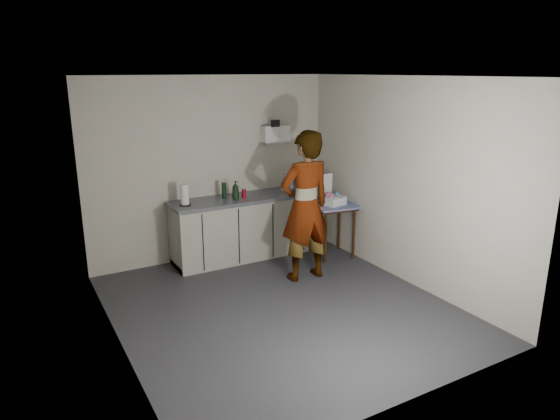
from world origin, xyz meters
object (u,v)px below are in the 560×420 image
standing_man (305,207)px  dark_bottle (224,190)px  soap_bottle (236,190)px  dish_rack (294,187)px  bakery_box (331,198)px  side_table (333,211)px  paper_towel (185,195)px  soda_can (244,194)px  kitchen_counter (247,228)px

standing_man → dark_bottle: standing_man is taller
soap_bottle → dish_rack: (0.97, 0.03, -0.07)m
standing_man → bakery_box: bearing=-147.2°
side_table → soap_bottle: soap_bottle is taller
standing_man → paper_towel: bearing=-41.0°
standing_man → dark_bottle: size_ratio=8.56×
side_table → standing_man: 0.98m
soda_can → kitchen_counter: bearing=36.3°
dark_bottle → paper_towel: paper_towel is taller
side_table → standing_man: (-0.80, -0.49, 0.29)m
dark_bottle → paper_towel: bearing=-172.2°
side_table → paper_towel: size_ratio=2.76×
kitchen_counter → side_table: size_ratio=2.83×
side_table → dark_bottle: bearing=163.7°
paper_towel → bakery_box: bearing=-15.8°
standing_man → dark_bottle: 1.31m
soda_can → bakery_box: bakery_box is taller
soap_bottle → soda_can: soap_bottle is taller
paper_towel → bakery_box: 2.08m
soap_bottle → dark_bottle: soap_bottle is taller
soda_can → paper_towel: 0.87m
standing_man → side_table: bearing=-148.6°
standing_man → soda_can: size_ratio=16.21×
standing_man → dish_rack: (0.47, 1.05, -0.01)m
kitchen_counter → soap_bottle: soap_bottle is taller
bakery_box → side_table: bearing=-23.3°
paper_towel → bakery_box: size_ratio=0.69×
standing_man → bakery_box: 0.92m
kitchen_counter → standing_man: bearing=-74.5°
side_table → paper_towel: (-2.03, 0.57, 0.36)m
side_table → bakery_box: size_ratio=1.90×
dark_bottle → bakery_box: size_ratio=0.55×
dark_bottle → dish_rack: size_ratio=0.64×
soda_can → dish_rack: dish_rack is taller
soap_bottle → bakery_box: size_ratio=0.63×
standing_man → dark_bottle: (-0.63, 1.15, 0.05)m
side_table → paper_towel: 2.14m
kitchen_counter → bakery_box: (1.07, -0.59, 0.46)m
kitchen_counter → side_table: (1.10, -0.60, 0.26)m
standing_man → bakery_box: size_ratio=4.68×
kitchen_counter → dish_rack: (0.77, -0.04, 0.54)m
soda_can → bakery_box: 1.26m
kitchen_counter → standing_man: (0.30, -1.09, 0.55)m
soda_can → paper_towel: size_ratio=0.42×
side_table → standing_man: standing_man is taller
soap_bottle → kitchen_counter: bearing=18.7°
paper_towel → dish_rack: 1.70m
standing_man → soap_bottle: size_ratio=7.47×
soda_can → bakery_box: bearing=-25.7°
soda_can → standing_man: bearing=-70.5°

